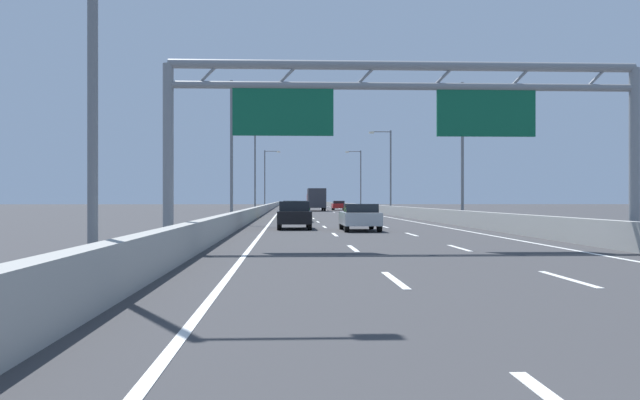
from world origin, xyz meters
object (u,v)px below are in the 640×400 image
streetlamp_left_near (105,3)px  streetlamp_left_far (257,166)px  sign_gantry (400,106)px  yellow_car (294,209)px  black_car (294,215)px  box_truck (316,199)px  streetlamp_left_distant (266,176)px  green_car (296,211)px  white_car (290,207)px  red_car (339,205)px  silver_car (360,217)px  streetlamp_right_far (389,166)px  streetlamp_right_mid (459,143)px  streetlamp_right_distant (359,176)px  streetlamp_left_mid (235,143)px  blue_car (291,206)px

streetlamp_left_near → streetlamp_left_far: 64.47m
sign_gantry → yellow_car: 38.06m
black_car → box_truck: 59.25m
streetlamp_left_distant → green_car: (4.10, -59.06, -4.62)m
green_car → white_car: size_ratio=0.98×
sign_gantry → white_car: (-3.55, 57.21, -4.04)m
red_car → box_truck: bearing=-121.1°
sign_gantry → silver_car: sign_gantry is taller
streetlamp_left_far → sign_gantry: bearing=-82.4°
sign_gantry → streetlamp_left_distant: size_ratio=1.72×
streetlamp_right_far → streetlamp_left_near: bearing=-103.0°
streetlamp_right_mid → streetlamp_right_far: (0.00, 32.23, 0.00)m
red_car → white_car: white_car is taller
streetlamp_left_near → streetlamp_right_far: 66.17m
streetlamp_left_distant → green_car: size_ratio=2.29×
sign_gantry → streetlamp_right_mid: (7.62, 22.31, 0.58)m
streetlamp_right_mid → yellow_car: 19.42m
streetlamp_right_mid → streetlamp_left_near: bearing=-114.9°
black_car → silver_car: size_ratio=0.95×
streetlamp_left_near → streetlamp_left_far: size_ratio=1.00×
streetlamp_left_far → streetlamp_right_distant: (14.93, 32.23, 0.00)m
streetlamp_right_mid → streetlamp_left_distant: size_ratio=1.00×
streetlamp_left_near → streetlamp_left_mid: size_ratio=1.00×
streetlamp_right_far → silver_car: streetlamp_right_far is taller
red_car → streetlamp_right_far: bearing=-81.5°
streetlamp_left_far → streetlamp_right_far: 14.93m
streetlamp_left_distant → streetlamp_right_distant: (14.93, 0.00, 0.00)m
streetlamp_right_far → blue_car: (-11.08, 11.21, -4.66)m
green_car → red_car: bearing=82.4°
blue_car → green_car: green_car is taller
streetlamp_left_mid → green_car: streetlamp_left_mid is taller
streetlamp_right_far → red_car: size_ratio=2.20×
sign_gantry → streetlamp_left_mid: (-7.31, 22.31, 0.58)m
streetlamp_left_near → streetlamp_left_distant: (0.00, 96.70, 0.00)m
sign_gantry → box_truck: sign_gantry is taller
streetlamp_left_mid → black_car: 9.43m
streetlamp_right_distant → blue_car: (-11.08, -21.02, -4.66)m
streetlamp_right_mid → silver_car: bearing=-128.4°
streetlamp_left_far → black_car: size_ratio=2.23×
sign_gantry → streetlamp_right_far: 55.08m
streetlamp_left_far → blue_car: (3.85, 11.21, -4.66)m
streetlamp_left_far → streetlamp_right_far: (14.93, 0.00, 0.00)m
red_car → yellow_car: yellow_car is taller
streetlamp_right_distant → yellow_car: 50.49m
streetlamp_left_far → yellow_car: size_ratio=2.22×
green_car → streetlamp_right_distant: bearing=79.6°
streetlamp_left_near → green_car: 38.15m
streetlamp_right_far → white_car: size_ratio=2.25×
black_car → yellow_car: size_ratio=0.99×
sign_gantry → box_truck: 74.23m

